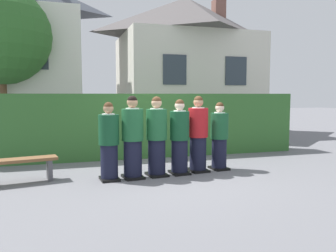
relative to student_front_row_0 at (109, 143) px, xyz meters
name	(u,v)px	position (x,y,z in m)	size (l,w,h in m)	color
ground_plane	(168,174)	(1.27, 0.12, -0.75)	(60.00, 60.00, 0.00)	slate
student_front_row_0	(109,143)	(0.00, 0.00, 0.00)	(0.41, 0.48, 1.57)	black
student_front_row_1	(133,139)	(0.49, 0.03, 0.06)	(0.44, 0.55, 1.70)	black
student_front_row_2	(157,138)	(1.01, 0.09, 0.05)	(0.44, 0.55, 1.68)	black
student_front_row_3	(180,139)	(1.53, 0.12, 0.02)	(0.42, 0.52, 1.62)	black
student_in_red_blazer	(198,136)	(2.00, 0.23, 0.06)	(0.44, 0.55, 1.69)	black
student_front_row_5	(219,138)	(2.54, 0.28, -0.01)	(0.40, 0.47, 1.54)	black
hedge	(145,125)	(1.27, 2.38, 0.12)	(8.86, 0.70, 1.74)	#33662D
school_building_main	(186,65)	(4.33, 7.54, 2.28)	(5.88, 4.74, 5.90)	beige
school_building_annex	(4,49)	(-3.19, 8.89, 2.83)	(6.41, 4.00, 6.98)	silver
oak_tree_left	(1,36)	(-2.93, 6.64, 3.04)	(3.47, 3.47, 5.53)	brown
wooden_bench	(20,165)	(-1.70, 0.27, -0.40)	(1.44, 0.61, 0.48)	brown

